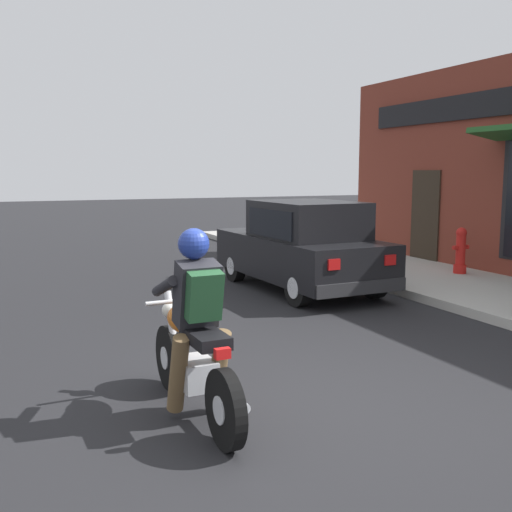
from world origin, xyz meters
TOP-DOWN VIEW (x-y plane):
  - ground_plane at (0.00, 0.00)m, footprint 80.00×80.00m
  - sidewalk_curb at (5.10, 3.00)m, footprint 2.60×22.00m
  - motorcycle_with_rider at (-0.86, 0.33)m, footprint 0.56×2.02m
  - car_hatchback at (2.57, 4.83)m, footprint 1.77×3.84m
  - fire_hydrant at (5.78, 4.41)m, footprint 0.36×0.24m
  - traffic_cone at (5.57, 7.99)m, footprint 0.36×0.36m

SIDE VIEW (x-z plane):
  - ground_plane at x=0.00m, z-range 0.00..0.00m
  - sidewalk_curb at x=5.10m, z-range 0.00..0.14m
  - traffic_cone at x=5.57m, z-range 0.13..0.73m
  - fire_hydrant at x=5.78m, z-range 0.13..1.01m
  - motorcycle_with_rider at x=-0.86m, z-range -0.13..1.49m
  - car_hatchback at x=2.57m, z-range -0.02..1.55m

